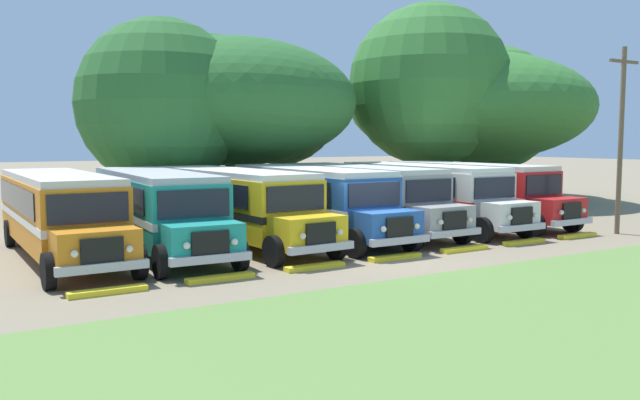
{
  "coord_description": "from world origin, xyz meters",
  "views": [
    {
      "loc": [
        -13.1,
        -17.29,
        3.95
      ],
      "look_at": [
        0.0,
        4.25,
        1.6
      ],
      "focal_mm": 36.28,
      "sensor_mm": 36.0,
      "label": 1
    }
  ],
  "objects_px": {
    "parked_bus_slot_2": "(234,202)",
    "secondary_tree": "(461,103)",
    "parked_bus_slot_0": "(60,211)",
    "parked_bus_slot_6": "(470,189)",
    "parked_bus_slot_1": "(157,206)",
    "parked_bus_slot_4": "(362,195)",
    "utility_pole": "(621,135)",
    "parked_bus_slot_3": "(312,198)",
    "parked_bus_slot_5": "(424,192)",
    "broad_shade_tree": "(222,102)"
  },
  "relations": [
    {
      "from": "parked_bus_slot_0",
      "to": "utility_pole",
      "type": "height_order",
      "value": "utility_pole"
    },
    {
      "from": "parked_bus_slot_4",
      "to": "parked_bus_slot_5",
      "type": "relative_size",
      "value": 1.0
    },
    {
      "from": "secondary_tree",
      "to": "parked_bus_slot_5",
      "type": "bearing_deg",
      "value": -139.78
    },
    {
      "from": "utility_pole",
      "to": "parked_bus_slot_1",
      "type": "bearing_deg",
      "value": 161.19
    },
    {
      "from": "parked_bus_slot_0",
      "to": "parked_bus_slot_6",
      "type": "bearing_deg",
      "value": 88.57
    },
    {
      "from": "parked_bus_slot_3",
      "to": "utility_pole",
      "type": "height_order",
      "value": "utility_pole"
    },
    {
      "from": "parked_bus_slot_5",
      "to": "secondary_tree",
      "type": "xyz_separation_m",
      "value": [
        10.79,
        9.12,
        4.78
      ]
    },
    {
      "from": "parked_bus_slot_0",
      "to": "utility_pole",
      "type": "bearing_deg",
      "value": 72.36
    },
    {
      "from": "parked_bus_slot_4",
      "to": "secondary_tree",
      "type": "distance_m",
      "value": 17.26
    },
    {
      "from": "broad_shade_tree",
      "to": "secondary_tree",
      "type": "xyz_separation_m",
      "value": [
        16.51,
        -0.73,
        0.41
      ]
    },
    {
      "from": "broad_shade_tree",
      "to": "parked_bus_slot_3",
      "type": "bearing_deg",
      "value": -91.72
    },
    {
      "from": "secondary_tree",
      "to": "utility_pole",
      "type": "xyz_separation_m",
      "value": [
        -5.33,
        -15.16,
        -2.23
      ]
    },
    {
      "from": "parked_bus_slot_1",
      "to": "parked_bus_slot_5",
      "type": "distance_m",
      "value": 12.38
    },
    {
      "from": "parked_bus_slot_2",
      "to": "utility_pole",
      "type": "bearing_deg",
      "value": 64.12
    },
    {
      "from": "parked_bus_slot_2",
      "to": "parked_bus_slot_3",
      "type": "relative_size",
      "value": 1.01
    },
    {
      "from": "parked_bus_slot_2",
      "to": "parked_bus_slot_4",
      "type": "relative_size",
      "value": 1.01
    },
    {
      "from": "parked_bus_slot_3",
      "to": "parked_bus_slot_4",
      "type": "relative_size",
      "value": 1.0
    },
    {
      "from": "utility_pole",
      "to": "parked_bus_slot_3",
      "type": "bearing_deg",
      "value": 152.64
    },
    {
      "from": "utility_pole",
      "to": "parked_bus_slot_6",
      "type": "bearing_deg",
      "value": 111.73
    },
    {
      "from": "parked_bus_slot_2",
      "to": "secondary_tree",
      "type": "bearing_deg",
      "value": 110.6
    },
    {
      "from": "broad_shade_tree",
      "to": "secondary_tree",
      "type": "bearing_deg",
      "value": -2.52
    },
    {
      "from": "broad_shade_tree",
      "to": "secondary_tree",
      "type": "distance_m",
      "value": 16.53
    },
    {
      "from": "parked_bus_slot_2",
      "to": "parked_bus_slot_5",
      "type": "relative_size",
      "value": 1.01
    },
    {
      "from": "parked_bus_slot_1",
      "to": "parked_bus_slot_3",
      "type": "xyz_separation_m",
      "value": [
        6.35,
        -0.14,
        0.0
      ]
    },
    {
      "from": "parked_bus_slot_1",
      "to": "secondary_tree",
      "type": "xyz_separation_m",
      "value": [
        23.16,
        9.09,
        4.78
      ]
    },
    {
      "from": "parked_bus_slot_1",
      "to": "parked_bus_slot_6",
      "type": "xyz_separation_m",
      "value": [
        15.37,
        0.09,
        0.0
      ]
    },
    {
      "from": "parked_bus_slot_4",
      "to": "utility_pole",
      "type": "distance_m",
      "value": 11.04
    },
    {
      "from": "parked_bus_slot_0",
      "to": "parked_bus_slot_2",
      "type": "height_order",
      "value": "same"
    },
    {
      "from": "broad_shade_tree",
      "to": "utility_pole",
      "type": "bearing_deg",
      "value": -54.87
    },
    {
      "from": "parked_bus_slot_0",
      "to": "secondary_tree",
      "type": "bearing_deg",
      "value": 107.65
    },
    {
      "from": "parked_bus_slot_4",
      "to": "parked_bus_slot_5",
      "type": "bearing_deg",
      "value": 84.93
    },
    {
      "from": "parked_bus_slot_3",
      "to": "parked_bus_slot_4",
      "type": "height_order",
      "value": "same"
    },
    {
      "from": "parked_bus_slot_4",
      "to": "utility_pole",
      "type": "height_order",
      "value": "utility_pole"
    },
    {
      "from": "parked_bus_slot_1",
      "to": "parked_bus_slot_5",
      "type": "height_order",
      "value": "same"
    },
    {
      "from": "parked_bus_slot_4",
      "to": "parked_bus_slot_5",
      "type": "xyz_separation_m",
      "value": [
        3.24,
        -0.27,
        0.0
      ]
    },
    {
      "from": "parked_bus_slot_2",
      "to": "broad_shade_tree",
      "type": "distance_m",
      "value": 11.38
    },
    {
      "from": "parked_bus_slot_6",
      "to": "utility_pole",
      "type": "relative_size",
      "value": 1.4
    },
    {
      "from": "parked_bus_slot_0",
      "to": "parked_bus_slot_3",
      "type": "distance_m",
      "value": 9.57
    },
    {
      "from": "parked_bus_slot_5",
      "to": "secondary_tree",
      "type": "relative_size",
      "value": 0.6
    },
    {
      "from": "parked_bus_slot_1",
      "to": "parked_bus_slot_4",
      "type": "height_order",
      "value": "same"
    },
    {
      "from": "parked_bus_slot_3",
      "to": "parked_bus_slot_5",
      "type": "distance_m",
      "value": 6.02
    },
    {
      "from": "parked_bus_slot_5",
      "to": "parked_bus_slot_6",
      "type": "bearing_deg",
      "value": 92.8
    },
    {
      "from": "parked_bus_slot_1",
      "to": "parked_bus_slot_3",
      "type": "bearing_deg",
      "value": 91.2
    },
    {
      "from": "secondary_tree",
      "to": "utility_pole",
      "type": "distance_m",
      "value": 16.22
    },
    {
      "from": "parked_bus_slot_1",
      "to": "utility_pole",
      "type": "bearing_deg",
      "value": 73.61
    },
    {
      "from": "parked_bus_slot_3",
      "to": "parked_bus_slot_5",
      "type": "xyz_separation_m",
      "value": [
        6.02,
        0.1,
        0.0
      ]
    },
    {
      "from": "parked_bus_slot_2",
      "to": "parked_bus_slot_3",
      "type": "distance_m",
      "value": 3.36
    },
    {
      "from": "parked_bus_slot_5",
      "to": "utility_pole",
      "type": "bearing_deg",
      "value": 42.47
    },
    {
      "from": "parked_bus_slot_2",
      "to": "utility_pole",
      "type": "height_order",
      "value": "utility_pole"
    },
    {
      "from": "parked_bus_slot_1",
      "to": "secondary_tree",
      "type": "distance_m",
      "value": 25.34
    }
  ]
}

